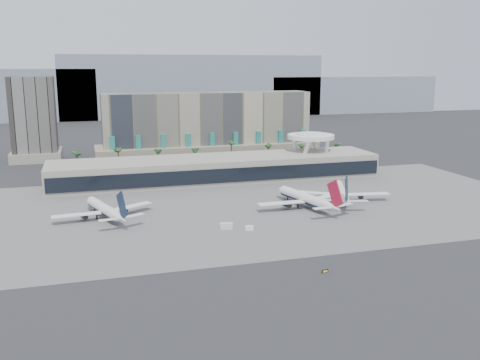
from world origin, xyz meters
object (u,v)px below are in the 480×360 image
object	(u,v)px
airliner_right	(341,192)
service_vehicle_b	(249,228)
airliner_left	(105,209)
taxiway_sign	(325,271)
airliner_centre	(306,198)
service_vehicle_a	(226,226)

from	to	relation	value
airliner_right	service_vehicle_b	bearing A→B (deg)	-129.09
airliner_left	service_vehicle_b	distance (m)	58.06
taxiway_sign	airliner_right	bearing A→B (deg)	50.02
airliner_centre	taxiway_sign	distance (m)	72.43
airliner_centre	service_vehicle_b	distance (m)	39.92
airliner_left	taxiway_sign	distance (m)	95.36
airliner_right	taxiway_sign	world-z (taller)	airliner_right
airliner_right	taxiway_sign	size ratio (longest dim) A/B	19.99
service_vehicle_a	service_vehicle_b	distance (m)	8.50
airliner_left	service_vehicle_b	world-z (taller)	airliner_left
service_vehicle_b	airliner_left	bearing A→B (deg)	161.30
airliner_left	airliner_centre	distance (m)	81.95
airliner_centre	service_vehicle_a	distance (m)	44.58
airliner_centre	airliner_right	size ratio (longest dim) A/B	1.07
airliner_centre	airliner_right	distance (m)	20.42
service_vehicle_a	taxiway_sign	size ratio (longest dim) A/B	2.22
airliner_right	airliner_left	bearing A→B (deg)	-159.21
airliner_left	service_vehicle_a	bearing A→B (deg)	-50.50
airliner_left	airliner_centre	bearing A→B (deg)	-22.81
service_vehicle_b	taxiway_sign	size ratio (longest dim) A/B	1.43
airliner_left	service_vehicle_b	bearing A→B (deg)	-49.45
airliner_right	service_vehicle_b	size ratio (longest dim) A/B	13.98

